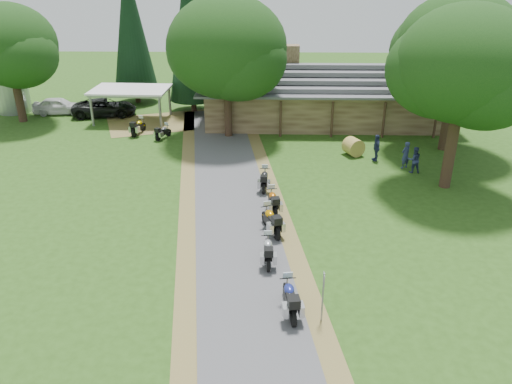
{
  "coord_description": "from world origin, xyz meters",
  "views": [
    {
      "loc": [
        1.0,
        -18.11,
        12.52
      ],
      "look_at": [
        0.43,
        5.51,
        1.6
      ],
      "focal_mm": 35.0,
      "sensor_mm": 36.0,
      "label": 1
    }
  ],
  "objects_px": {
    "motorcycle_row_a": "(290,297)",
    "motorcycle_row_b": "(268,249)",
    "carport": "(132,105)",
    "motorcycle_row_e": "(264,178)",
    "car_white_sedan": "(58,104)",
    "silo": "(9,80)",
    "car_dark_suv": "(104,103)",
    "motorcycle_carport_b": "(163,131)",
    "motorcycle_row_d": "(273,200)",
    "motorcycle_carport_a": "(138,126)",
    "hay_bale": "(353,147)",
    "lodge": "(327,92)",
    "motorcycle_row_c": "(271,219)"
  },
  "relations": [
    {
      "from": "lodge",
      "to": "silo",
      "type": "bearing_deg",
      "value": 175.91
    },
    {
      "from": "silo",
      "to": "motorcycle_row_d",
      "type": "bearing_deg",
      "value": -39.78
    },
    {
      "from": "silo",
      "to": "hay_bale",
      "type": "relative_size",
      "value": 4.73
    },
    {
      "from": "hay_bale",
      "to": "motorcycle_row_d",
      "type": "bearing_deg",
      "value": -122.54
    },
    {
      "from": "carport",
      "to": "motorcycle_row_e",
      "type": "height_order",
      "value": "carport"
    },
    {
      "from": "car_white_sedan",
      "to": "silo",
      "type": "bearing_deg",
      "value": 75.17
    },
    {
      "from": "motorcycle_carport_b",
      "to": "motorcycle_row_e",
      "type": "bearing_deg",
      "value": -113.4
    },
    {
      "from": "motorcycle_row_a",
      "to": "hay_bale",
      "type": "xyz_separation_m",
      "value": [
        5.16,
        17.69,
        -0.09
      ]
    },
    {
      "from": "motorcycle_row_d",
      "to": "carport",
      "type": "bearing_deg",
      "value": 25.7
    },
    {
      "from": "silo",
      "to": "motorcycle_row_d",
      "type": "height_order",
      "value": "silo"
    },
    {
      "from": "car_dark_suv",
      "to": "motorcycle_carport_b",
      "type": "bearing_deg",
      "value": -142.68
    },
    {
      "from": "carport",
      "to": "car_white_sedan",
      "type": "relative_size",
      "value": 1.13
    },
    {
      "from": "lodge",
      "to": "motorcycle_row_b",
      "type": "bearing_deg",
      "value": -102.27
    },
    {
      "from": "motorcycle_row_a",
      "to": "motorcycle_row_c",
      "type": "relative_size",
      "value": 0.98
    },
    {
      "from": "car_dark_suv",
      "to": "motorcycle_row_b",
      "type": "height_order",
      "value": "car_dark_suv"
    },
    {
      "from": "motorcycle_row_c",
      "to": "motorcycle_row_a",
      "type": "bearing_deg",
      "value": 166.46
    },
    {
      "from": "motorcycle_carport_b",
      "to": "hay_bale",
      "type": "distance_m",
      "value": 14.59
    },
    {
      "from": "carport",
      "to": "hay_bale",
      "type": "xyz_separation_m",
      "value": [
        17.79,
        -8.15,
        -0.76
      ]
    },
    {
      "from": "motorcycle_row_d",
      "to": "motorcycle_carport_a",
      "type": "relative_size",
      "value": 1.0
    },
    {
      "from": "motorcycle_row_a",
      "to": "motorcycle_carport_a",
      "type": "relative_size",
      "value": 1.04
    },
    {
      "from": "motorcycle_row_c",
      "to": "motorcycle_carport_b",
      "type": "distance_m",
      "value": 16.83
    },
    {
      "from": "motorcycle_row_b",
      "to": "motorcycle_row_d",
      "type": "distance_m",
      "value": 5.09
    },
    {
      "from": "car_dark_suv",
      "to": "motorcycle_row_d",
      "type": "xyz_separation_m",
      "value": [
        14.87,
        -18.49,
        -0.46
      ]
    },
    {
      "from": "motorcycle_row_b",
      "to": "motorcycle_row_c",
      "type": "bearing_deg",
      "value": -5.0
    },
    {
      "from": "car_dark_suv",
      "to": "motorcycle_row_c",
      "type": "relative_size",
      "value": 2.82
    },
    {
      "from": "motorcycle_row_a",
      "to": "motorcycle_row_d",
      "type": "height_order",
      "value": "motorcycle_row_a"
    },
    {
      "from": "motorcycle_row_b",
      "to": "motorcycle_carport_b",
      "type": "xyz_separation_m",
      "value": [
        -8.19,
        17.42,
        -0.08
      ]
    },
    {
      "from": "motorcycle_row_c",
      "to": "motorcycle_carport_b",
      "type": "xyz_separation_m",
      "value": [
        -8.33,
        14.62,
        -0.15
      ]
    },
    {
      "from": "carport",
      "to": "motorcycle_row_c",
      "type": "xyz_separation_m",
      "value": [
        11.9,
        -19.47,
        -0.66
      ]
    },
    {
      "from": "motorcycle_row_e",
      "to": "motorcycle_carport_b",
      "type": "bearing_deg",
      "value": 42.74
    },
    {
      "from": "motorcycle_row_c",
      "to": "hay_bale",
      "type": "xyz_separation_m",
      "value": [
        5.89,
        11.32,
        -0.1
      ]
    },
    {
      "from": "motorcycle_row_b",
      "to": "motorcycle_carport_a",
      "type": "bearing_deg",
      "value": 27.2
    },
    {
      "from": "motorcycle_carport_a",
      "to": "motorcycle_row_c",
      "type": "bearing_deg",
      "value": -132.79
    },
    {
      "from": "carport",
      "to": "motorcycle_carport_a",
      "type": "bearing_deg",
      "value": -67.99
    },
    {
      "from": "motorcycle_row_a",
      "to": "motorcycle_carport_a",
      "type": "distance_m",
      "value": 24.71
    },
    {
      "from": "motorcycle_row_e",
      "to": "motorcycle_carport_b",
      "type": "height_order",
      "value": "motorcycle_row_e"
    },
    {
      "from": "motorcycle_row_b",
      "to": "motorcycle_row_c",
      "type": "xyz_separation_m",
      "value": [
        0.14,
        2.8,
        0.07
      ]
    },
    {
      "from": "carport",
      "to": "motorcycle_carport_a",
      "type": "distance_m",
      "value": 4.13
    },
    {
      "from": "car_white_sedan",
      "to": "car_dark_suv",
      "type": "relative_size",
      "value": 0.94
    },
    {
      "from": "lodge",
      "to": "car_dark_suv",
      "type": "bearing_deg",
      "value": 177.28
    },
    {
      "from": "car_white_sedan",
      "to": "motorcycle_carport_a",
      "type": "height_order",
      "value": "car_white_sedan"
    },
    {
      "from": "car_dark_suv",
      "to": "motorcycle_row_a",
      "type": "xyz_separation_m",
      "value": [
        15.47,
        -27.15,
        -0.43
      ]
    },
    {
      "from": "motorcycle_row_d",
      "to": "hay_bale",
      "type": "bearing_deg",
      "value": -41.84
    },
    {
      "from": "car_dark_suv",
      "to": "hay_bale",
      "type": "height_order",
      "value": "car_dark_suv"
    },
    {
      "from": "lodge",
      "to": "car_dark_suv",
      "type": "height_order",
      "value": "lodge"
    },
    {
      "from": "lodge",
      "to": "hay_bale",
      "type": "relative_size",
      "value": 17.22
    },
    {
      "from": "lodge",
      "to": "motorcycle_row_c",
      "type": "height_order",
      "value": "lodge"
    },
    {
      "from": "carport",
      "to": "hay_bale",
      "type": "height_order",
      "value": "carport"
    },
    {
      "from": "silo",
      "to": "motorcycle_row_e",
      "type": "bearing_deg",
      "value": -35.69
    },
    {
      "from": "motorcycle_row_a",
      "to": "motorcycle_row_b",
      "type": "xyz_separation_m",
      "value": [
        -0.86,
        3.57,
        -0.06
      ]
    }
  ]
}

